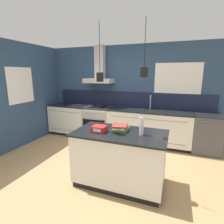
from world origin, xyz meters
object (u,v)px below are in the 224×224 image
(dishwasher, at_px, (207,134))
(bottle_on_island, at_px, (142,126))
(book_stack, at_px, (120,128))
(red_supply_box, at_px, (99,129))
(oven_range, at_px, (98,122))

(dishwasher, distance_m, bottle_on_island, 2.30)
(dishwasher, height_order, bottle_on_island, bottle_on_island)
(dishwasher, xyz_separation_m, book_stack, (-1.57, -1.78, 0.50))
(red_supply_box, bearing_deg, oven_range, 115.46)
(bottle_on_island, bearing_deg, book_stack, 166.67)
(book_stack, xyz_separation_m, red_supply_box, (-0.30, -0.18, 0.00))
(dishwasher, bearing_deg, oven_range, -179.91)
(dishwasher, distance_m, red_supply_box, 2.76)
(dishwasher, relative_size, book_stack, 2.50)
(oven_range, relative_size, book_stack, 2.50)
(dishwasher, xyz_separation_m, bottle_on_island, (-1.20, -1.87, 0.60))
(dishwasher, xyz_separation_m, red_supply_box, (-1.87, -1.96, 0.50))
(oven_range, distance_m, dishwasher, 2.80)
(bottle_on_island, bearing_deg, red_supply_box, -172.39)
(oven_range, bearing_deg, bottle_on_island, -49.33)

